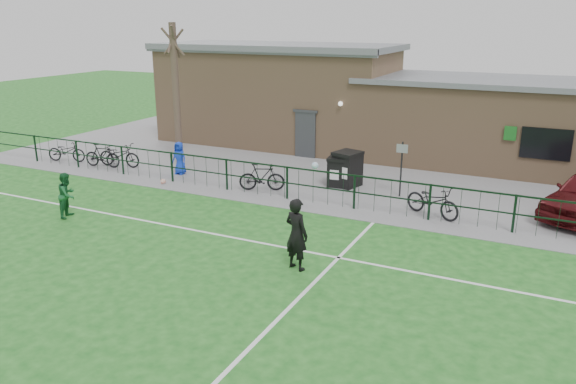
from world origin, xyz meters
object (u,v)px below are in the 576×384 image
at_px(sign_post, 401,169).
at_px(spectator_child, 179,158).
at_px(bicycle_c, 119,155).
at_px(wheelie_bin_left, 347,170).
at_px(bicycle_e, 433,201).
at_px(bare_tree, 176,95).
at_px(bicycle_d, 262,177).
at_px(ball_ground, 163,181).
at_px(bicycle_b, 102,156).
at_px(bicycle_a, 67,151).
at_px(wheelie_bin_right, 338,172).
at_px(outfield_player, 67,195).

bearing_deg(sign_post, spectator_child, -173.80).
height_order(bicycle_c, spectator_child, spectator_child).
xyz_separation_m(wheelie_bin_left, bicycle_e, (3.67, -2.03, -0.11)).
relative_size(bare_tree, bicycle_d, 3.55).
bearing_deg(bare_tree, bicycle_d, -21.12).
height_order(bicycle_d, ball_ground, bicycle_d).
relative_size(bicycle_b, spectator_child, 1.25).
bearing_deg(bicycle_a, spectator_child, -100.99).
bearing_deg(sign_post, wheelie_bin_left, 169.26).
bearing_deg(wheelie_bin_right, ball_ground, -163.92).
bearing_deg(spectator_child, wheelie_bin_left, 13.95).
bearing_deg(wheelie_bin_right, sign_post, -14.15).
height_order(spectator_child, ball_ground, spectator_child).
relative_size(wheelie_bin_left, bicycle_c, 0.64).
bearing_deg(ball_ground, wheelie_bin_right, 23.62).
bearing_deg(sign_post, bicycle_b, -173.17).
distance_m(bare_tree, bicycle_e, 11.96).
xyz_separation_m(bicycle_b, bicycle_d, (7.80, -0.03, 0.01)).
bearing_deg(bicycle_e, sign_post, 66.37).
bearing_deg(ball_ground, spectator_child, 100.28).
relative_size(bicycle_e, ball_ground, 9.49).
bearing_deg(bicycle_e, spectator_child, 109.95).
xyz_separation_m(bicycle_a, spectator_child, (5.82, 0.48, 0.21)).
bearing_deg(sign_post, bare_tree, 177.26).
bearing_deg(bicycle_e, bicycle_a, 112.90).
bearing_deg(bicycle_a, bicycle_b, -107.24).
relative_size(bare_tree, ball_ground, 29.02).
distance_m(wheelie_bin_right, bicycle_d, 2.95).
distance_m(bicycle_d, spectator_child, 4.18).
relative_size(sign_post, bicycle_e, 1.02).
distance_m(bicycle_b, outfield_player, 6.33).
distance_m(bicycle_b, ball_ground, 4.05).
distance_m(bare_tree, bicycle_c, 3.55).
relative_size(bicycle_a, bicycle_b, 1.06).
bearing_deg(wheelie_bin_right, spectator_child, -176.49).
bearing_deg(bicycle_a, bicycle_c, -99.14).
relative_size(wheelie_bin_right, bicycle_c, 0.54).
relative_size(bare_tree, wheelie_bin_right, 5.74).
distance_m(wheelie_bin_left, bicycle_e, 4.19).
xyz_separation_m(sign_post, bicycle_c, (-11.99, -1.13, -0.49)).
bearing_deg(bicycle_a, wheelie_bin_left, -97.29).
bearing_deg(bicycle_a, bicycle_d, -106.19).
distance_m(bicycle_b, bicycle_d, 7.80).
distance_m(bicycle_d, ball_ground, 4.00).
bearing_deg(bicycle_e, bare_tree, 103.17).
bearing_deg(spectator_child, outfield_player, -88.74).
bearing_deg(spectator_child, bare_tree, 129.11).
bearing_deg(bicycle_e, bicycle_b, 113.04).
bearing_deg(bare_tree, ball_ground, -65.13).
xyz_separation_m(bicycle_c, bicycle_d, (7.19, -0.40, -0.00)).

